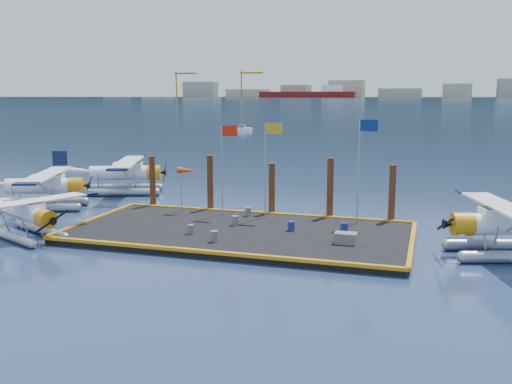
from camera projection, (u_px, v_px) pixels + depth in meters
ground at (240, 236)px, 34.22m from camera, size 4000.00×4000.00×0.00m
dock at (240, 233)px, 34.19m from camera, size 20.00×10.00×0.40m
dock_bumpers at (240, 228)px, 34.14m from camera, size 20.25×10.25×0.18m
seaplane_a at (27, 216)px, 33.62m from camera, size 7.92×8.31×3.05m
seaplane_b at (42, 188)px, 42.06m from camera, size 9.21×9.79×3.52m
seaplane_c at (123, 175)px, 48.38m from camera, size 9.62×10.21×3.68m
seaplane_d at (511, 227)px, 29.79m from camera, size 9.41×10.08×3.60m
drum_0 at (235, 221)px, 35.30m from camera, size 0.42×0.42×0.59m
drum_1 at (214, 236)px, 31.42m from camera, size 0.43×0.43×0.61m
drum_2 at (291, 226)px, 33.93m from camera, size 0.40×0.40×0.57m
drum_3 at (191, 229)px, 33.16m from camera, size 0.39×0.39×0.55m
drum_4 at (344, 228)px, 33.35m from camera, size 0.44×0.44×0.62m
drum_5 at (248, 212)px, 38.02m from camera, size 0.40×0.40×0.56m
crate at (346, 238)px, 31.07m from camera, size 1.20×0.80×0.60m
flagpole_red at (225, 156)px, 37.70m from camera, size 1.14×0.08×6.00m
flagpole_yellow at (268, 155)px, 36.81m from camera, size 1.14×0.08×6.20m
flagpole_blue at (362, 156)px, 35.05m from camera, size 1.14×0.08×6.50m
windsock at (187, 171)px, 38.69m from camera, size 1.40×0.44×3.12m
piling_0 at (153, 183)px, 41.42m from camera, size 0.44×0.44×4.00m
piling_1 at (210, 185)px, 40.10m from camera, size 0.44×0.44×4.20m
piling_2 at (272, 191)px, 38.83m from camera, size 0.44×0.44×3.80m
piling_3 at (330, 190)px, 37.63m from camera, size 0.44×0.44×4.30m
piling_4 at (392, 196)px, 36.50m from camera, size 0.44×0.44×4.00m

